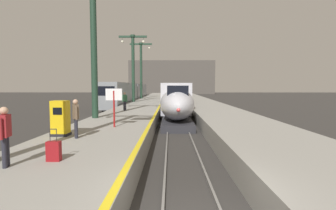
% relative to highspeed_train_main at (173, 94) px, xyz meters
% --- Properties ---
extents(platform_left, '(4.80, 110.00, 1.05)m').
position_rel_highspeed_train_main_xyz_m(platform_left, '(-4.05, -15.02, -1.43)').
color(platform_left, gray).
rests_on(platform_left, ground).
extents(platform_right, '(4.80, 110.00, 1.05)m').
position_rel_highspeed_train_main_xyz_m(platform_right, '(4.05, -15.02, -1.43)').
color(platform_right, gray).
rests_on(platform_right, ground).
extents(platform_left_safety_stripe, '(0.20, 107.80, 0.01)m').
position_rel_highspeed_train_main_xyz_m(platform_left_safety_stripe, '(-1.77, -15.02, -0.90)').
color(platform_left_safety_stripe, yellow).
rests_on(platform_left_safety_stripe, platform_left).
extents(rail_main_left, '(0.08, 110.00, 0.12)m').
position_rel_highspeed_train_main_xyz_m(rail_main_left, '(-0.75, -12.27, -1.89)').
color(rail_main_left, slate).
rests_on(rail_main_left, ground).
extents(rail_main_right, '(0.08, 110.00, 0.12)m').
position_rel_highspeed_train_main_xyz_m(rail_main_right, '(0.75, -12.27, -1.89)').
color(rail_main_right, slate).
rests_on(rail_main_right, ground).
extents(rail_secondary_left, '(0.08, 110.00, 0.12)m').
position_rel_highspeed_train_main_xyz_m(rail_secondary_left, '(-8.85, -12.27, -1.89)').
color(rail_secondary_left, slate).
rests_on(rail_secondary_left, ground).
extents(rail_secondary_right, '(0.08, 110.00, 0.12)m').
position_rel_highspeed_train_main_xyz_m(rail_secondary_right, '(-7.35, -12.27, -1.89)').
color(rail_secondary_right, slate).
rests_on(rail_secondary_right, ground).
extents(highspeed_train_main, '(2.92, 57.24, 3.60)m').
position_rel_highspeed_train_main_xyz_m(highspeed_train_main, '(0.00, 0.00, 0.00)').
color(highspeed_train_main, silver).
rests_on(highspeed_train_main, ground).
extents(regional_train_adjacent, '(2.85, 36.60, 3.80)m').
position_rel_highspeed_train_main_xyz_m(regional_train_adjacent, '(-8.10, 2.24, 0.18)').
color(regional_train_adjacent, gray).
rests_on(regional_train_adjacent, ground).
extents(station_column_mid, '(4.00, 0.68, 9.99)m').
position_rel_highspeed_train_main_xyz_m(station_column_mid, '(-5.90, -27.28, 5.05)').
color(station_column_mid, '#1E3828').
rests_on(station_column_mid, platform_left).
extents(station_column_far, '(4.00, 0.68, 9.53)m').
position_rel_highspeed_train_main_xyz_m(station_column_far, '(-5.90, -8.41, 4.80)').
color(station_column_far, '#1E3828').
rests_on(station_column_far, platform_left).
extents(station_column_distant, '(4.00, 0.68, 10.11)m').
position_rel_highspeed_train_main_xyz_m(station_column_distant, '(-5.90, 1.61, 5.11)').
color(station_column_distant, '#1E3828').
rests_on(station_column_distant, platform_left).
extents(passenger_near_edge, '(0.29, 0.56, 1.69)m').
position_rel_highspeed_train_main_xyz_m(passenger_near_edge, '(-5.13, -38.38, 0.09)').
color(passenger_near_edge, '#23232D').
rests_on(passenger_near_edge, platform_left).
extents(passenger_mid_platform, '(0.52, 0.36, 1.69)m').
position_rel_highspeed_train_main_xyz_m(passenger_mid_platform, '(-4.77, -21.78, 0.09)').
color(passenger_mid_platform, '#23232D').
rests_on(passenger_mid_platform, platform_left).
extents(passenger_far_waiting, '(0.37, 0.51, 1.69)m').
position_rel_highspeed_train_main_xyz_m(passenger_far_waiting, '(-4.64, -34.37, 0.09)').
color(passenger_far_waiting, '#23232D').
rests_on(passenger_far_waiting, platform_left).
extents(rolling_suitcase, '(0.40, 0.22, 0.98)m').
position_rel_highspeed_train_main_xyz_m(rolling_suitcase, '(-4.06, -37.78, -0.60)').
color(rolling_suitcase, maroon).
rests_on(rolling_suitcase, platform_left).
extents(ticket_machine_yellow, '(0.76, 0.62, 1.60)m').
position_rel_highspeed_train_main_xyz_m(ticket_machine_yellow, '(-5.55, -33.83, -0.16)').
color(ticket_machine_yellow, yellow).
rests_on(ticket_machine_yellow, platform_left).
extents(departure_info_board, '(0.90, 0.10, 2.12)m').
position_rel_highspeed_train_main_xyz_m(departure_info_board, '(-3.65, -31.34, 0.60)').
color(departure_info_board, maroon).
rests_on(departure_info_board, platform_left).
extents(terminus_back_wall, '(36.00, 2.00, 14.00)m').
position_rel_highspeed_train_main_xyz_m(terminus_back_wall, '(0.00, 62.23, 5.05)').
color(terminus_back_wall, '#4C4742').
rests_on(terminus_back_wall, ground).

